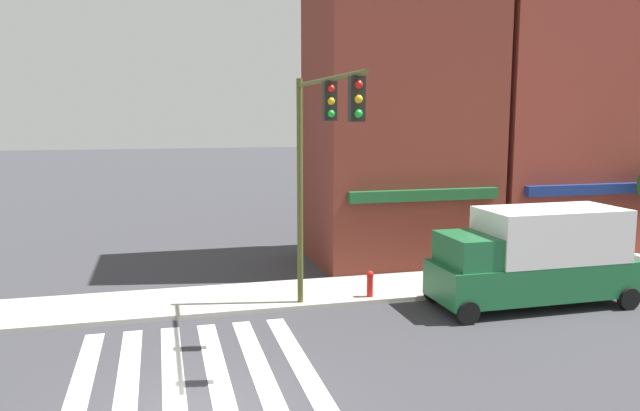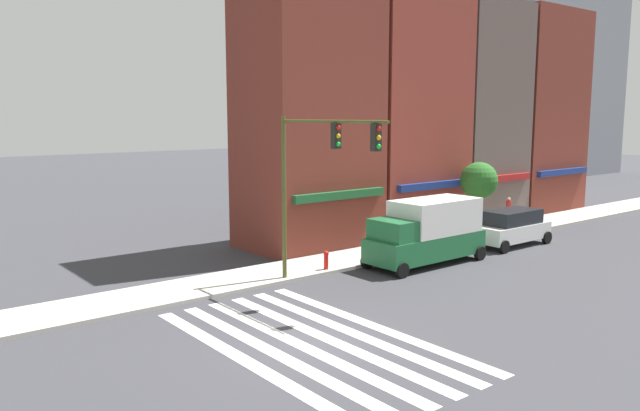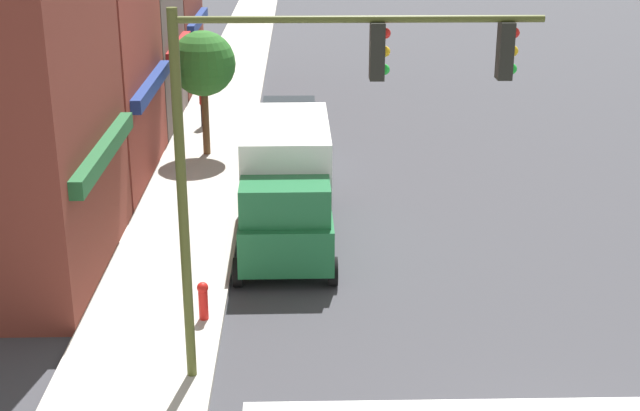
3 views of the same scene
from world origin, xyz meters
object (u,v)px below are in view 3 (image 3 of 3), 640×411
(pedestrian_red_jacket, at_px, (204,102))
(fire_hydrant, at_px, (203,299))
(street_tree, at_px, (203,64))
(traffic_signal, at_px, (306,120))
(box_truck_green, at_px, (286,183))
(suv_white, at_px, (289,134))

(pedestrian_red_jacket, distance_m, fire_hydrant, 15.92)
(street_tree, bearing_deg, traffic_signal, -167.28)
(fire_hydrant, bearing_deg, traffic_signal, -136.22)
(pedestrian_red_jacket, xyz_separation_m, street_tree, (-3.63, -0.44, 2.14))
(box_truck_green, height_order, pedestrian_red_jacket, box_truck_green)
(box_truck_green, bearing_deg, fire_hydrant, 159.81)
(traffic_signal, bearing_deg, box_truck_green, 3.82)
(traffic_signal, height_order, box_truck_green, traffic_signal)
(traffic_signal, relative_size, suv_white, 1.47)
(traffic_signal, relative_size, fire_hydrant, 8.23)
(pedestrian_red_jacket, bearing_deg, street_tree, -139.80)
(traffic_signal, height_order, suv_white, traffic_signal)
(traffic_signal, height_order, fire_hydrant, traffic_signal)
(street_tree, bearing_deg, box_truck_green, -159.48)
(traffic_signal, xyz_separation_m, pedestrian_red_jacket, (18.10, 3.70, -3.98))
(box_truck_green, xyz_separation_m, suv_white, (6.71, 0.00, -0.56))
(traffic_signal, relative_size, box_truck_green, 1.12)
(fire_hydrant, height_order, street_tree, street_tree)
(suv_white, height_order, pedestrian_red_jacket, suv_white)
(suv_white, bearing_deg, pedestrian_red_jacket, 36.03)
(suv_white, xyz_separation_m, fire_hydrant, (-11.44, 1.70, -0.42))
(suv_white, relative_size, street_tree, 1.13)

